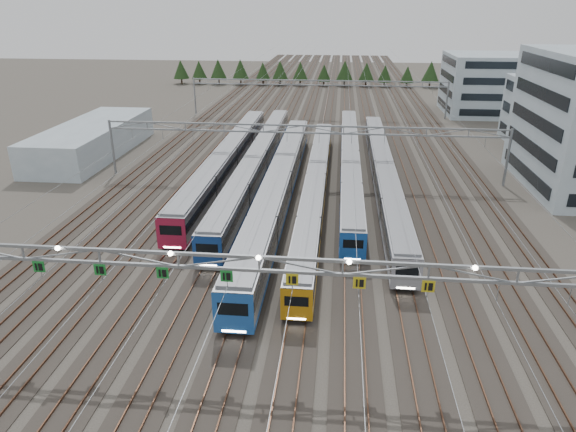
# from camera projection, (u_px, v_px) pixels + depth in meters

# --- Properties ---
(ground) EXTENTS (400.00, 400.00, 0.00)m
(ground) POSITION_uv_depth(u_px,v_px,m) (261.00, 353.00, 37.28)
(ground) COLOR #47423A
(ground) RESTS_ON ground
(track_bed) EXTENTS (54.00, 260.00, 5.42)m
(track_bed) POSITION_uv_depth(u_px,v_px,m) (321.00, 98.00, 128.55)
(track_bed) COLOR #2D2823
(track_bed) RESTS_ON ground
(train_a) EXTENTS (3.04, 53.67, 3.97)m
(train_a) POSITION_uv_depth(u_px,v_px,m) (227.00, 159.00, 75.54)
(train_a) COLOR black
(train_a) RESTS_ON ground
(train_b) EXTENTS (2.84, 59.84, 3.70)m
(train_b) POSITION_uv_depth(u_px,v_px,m) (257.00, 161.00, 74.99)
(train_b) COLOR black
(train_b) RESTS_ON ground
(train_c) EXTENTS (3.13, 58.91, 4.08)m
(train_c) POSITION_uv_depth(u_px,v_px,m) (279.00, 185.00, 64.75)
(train_c) COLOR black
(train_c) RESTS_ON ground
(train_d) EXTENTS (2.56, 57.71, 3.33)m
(train_d) POSITION_uv_depth(u_px,v_px,m) (316.00, 184.00, 66.02)
(train_d) COLOR black
(train_d) RESTS_ON ground
(train_e) EXTENTS (2.63, 59.35, 3.42)m
(train_e) POSITION_uv_depth(u_px,v_px,m) (350.00, 160.00, 76.04)
(train_e) COLOR black
(train_e) RESTS_ON ground
(train_f) EXTENTS (2.68, 58.55, 3.48)m
(train_f) POSITION_uv_depth(u_px,v_px,m) (383.00, 172.00, 70.64)
(train_f) COLOR black
(train_f) RESTS_ON ground
(gantry_near) EXTENTS (56.36, 0.61, 8.08)m
(gantry_near) POSITION_uv_depth(u_px,v_px,m) (258.00, 267.00, 34.45)
(gantry_near) COLOR gray
(gantry_near) RESTS_ON ground
(gantry_mid) EXTENTS (56.36, 0.36, 8.00)m
(gantry_mid) POSITION_uv_depth(u_px,v_px,m) (303.00, 136.00, 71.56)
(gantry_mid) COLOR gray
(gantry_mid) RESTS_ON ground
(gantry_far) EXTENTS (56.36, 0.36, 8.00)m
(gantry_far) POSITION_uv_depth(u_px,v_px,m) (318.00, 87.00, 112.89)
(gantry_far) COLOR gray
(gantry_far) RESTS_ON ground
(depot_bldg_mid) EXTENTS (14.00, 16.00, 11.53)m
(depot_bldg_mid) POSITION_uv_depth(u_px,v_px,m) (556.00, 114.00, 88.80)
(depot_bldg_mid) COLOR #A0B4C0
(depot_bldg_mid) RESTS_ON ground
(depot_bldg_north) EXTENTS (22.00, 18.00, 13.09)m
(depot_bldg_north) POSITION_uv_depth(u_px,v_px,m) (496.00, 84.00, 115.64)
(depot_bldg_north) COLOR #A0B4C0
(depot_bldg_north) RESTS_ON ground
(west_shed) EXTENTS (10.00, 30.00, 5.02)m
(west_shed) POSITION_uv_depth(u_px,v_px,m) (93.00, 139.00, 85.42)
(west_shed) COLOR #A0B4C0
(west_shed) RESTS_ON ground
(treeline) EXTENTS (87.50, 5.60, 7.02)m
(treeline) POSITION_uv_depth(u_px,v_px,m) (312.00, 72.00, 155.72)
(treeline) COLOR #332114
(treeline) RESTS_ON ground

